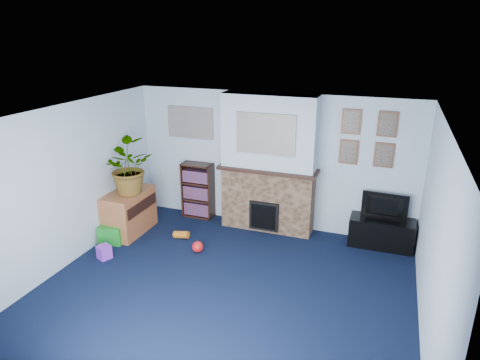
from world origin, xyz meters
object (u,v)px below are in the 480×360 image
at_px(television, 384,207).
at_px(bookshelf, 198,191).
at_px(tv_stand, 381,233).
at_px(sideboard, 129,213).

height_order(television, bookshelf, bookshelf).
xyz_separation_m(tv_stand, bookshelf, (-3.33, 0.08, 0.28)).
height_order(tv_stand, bookshelf, bookshelf).
xyz_separation_m(tv_stand, sideboard, (-4.19, -0.94, 0.12)).
relative_size(television, bookshelf, 0.69).
height_order(tv_stand, television, television).
bearing_deg(bookshelf, tv_stand, -1.32).
relative_size(tv_stand, sideboard, 1.05).
distance_m(bookshelf, sideboard, 1.34).
height_order(bookshelf, sideboard, bookshelf).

